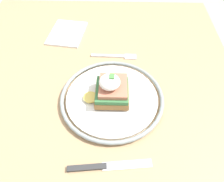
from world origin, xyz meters
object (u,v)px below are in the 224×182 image
Objects in this scene: plate at (112,98)px; fork at (116,56)px; napkin at (67,33)px; sandwich at (111,89)px; knife at (103,166)px.

fork is (-0.17, 0.01, -0.01)m from plate.
sandwich is at bearing 29.83° from napkin.
sandwich is 0.33m from napkin.
plate is at bearing -2.89° from fork.
sandwich reaches higher than knife.
napkin is (-0.28, -0.16, -0.00)m from plate.
fork is 0.99× the size of napkin.
sandwich is (0.00, -0.00, 0.03)m from plate.
sandwich is 0.18m from knife.
fork is at bearing 56.44° from napkin.
plate reaches higher than napkin.
fork is at bearing 176.33° from knife.
knife is 0.49m from napkin.
plate is 0.17m from fork.
plate reaches higher than fork.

